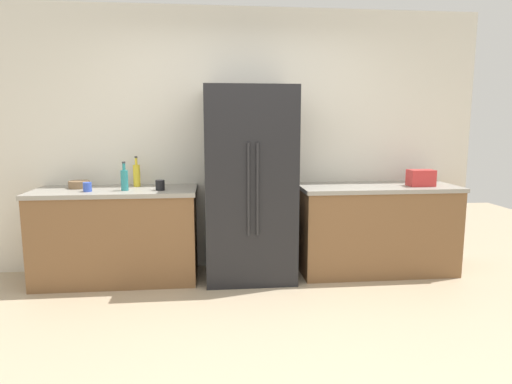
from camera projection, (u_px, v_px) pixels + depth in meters
name	position (u px, v px, depth m)	size (l,w,h in m)	color
ground_plane	(259.00, 341.00, 3.09)	(9.99, 9.99, 0.00)	tan
kitchen_back_panel	(241.00, 141.00, 4.62)	(4.99, 0.10, 2.66)	silver
counter_left	(117.00, 235.00, 4.26)	(1.53, 0.66, 0.89)	brown
counter_right	(376.00, 228.00, 4.52)	(1.58, 0.66, 0.89)	brown
refrigerator	(249.00, 184.00, 4.28)	(0.85, 0.72, 1.85)	black
toaster	(421.00, 178.00, 4.39)	(0.25, 0.16, 0.16)	red
bottle_a	(124.00, 179.00, 4.10)	(0.07, 0.07, 0.27)	teal
bottle_b	(137.00, 175.00, 4.35)	(0.07, 0.07, 0.30)	yellow
cup_a	(160.00, 185.00, 4.12)	(0.09, 0.09, 0.10)	black
cup_b	(87.00, 187.00, 4.04)	(0.08, 0.08, 0.08)	blue
cup_c	(420.00, 179.00, 4.70)	(0.08, 0.08, 0.07)	purple
bowl_a	(79.00, 184.00, 4.26)	(0.19, 0.19, 0.07)	brown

